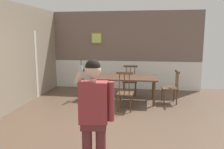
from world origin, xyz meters
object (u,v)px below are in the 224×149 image
Objects in this scene: chair_near_window at (125,92)px; chair_opposite_corner at (171,87)px; person_figure at (94,112)px; dining_table at (128,80)px; chair_at_table_head at (87,85)px; chair_by_doorway at (130,80)px.

chair_opposite_corner is at bearing 39.13° from chair_near_window.
person_figure reaches higher than chair_near_window.
dining_table is at bearing 93.71° from chair_near_window.
person_figure is at bearing 154.28° from chair_opposite_corner.
chair_opposite_corner is (2.49, 0.00, 0.01)m from chair_at_table_head.
chair_near_window is 1.13× the size of chair_at_table_head.
chair_near_window is at bearing -100.10° from person_figure.
chair_near_window is (-0.00, -0.88, -0.17)m from dining_table.
chair_near_window is 0.64× the size of person_figure.
chair_near_window is 1.10× the size of chair_opposite_corner.
chair_opposite_corner is at bearing 144.87° from chair_by_doorway.
chair_by_doorway is at bearing 49.36° from chair_opposite_corner.
chair_at_table_head is at bearing 35.00° from chair_by_doorway.
dining_table is 1.26m from chair_opposite_corner.
chair_near_window is 1.75m from chair_by_doorway.
chair_by_doorway is at bearing -99.02° from person_figure.
person_figure is (-1.40, -3.82, 0.47)m from chair_opposite_corner.
chair_opposite_corner is (1.25, -0.87, 0.00)m from chair_by_doorway.
chair_by_doorway is 0.99× the size of chair_opposite_corner.
chair_near_window is at bearing 61.23° from chair_at_table_head.
chair_by_doorway is at bearing 131.71° from chair_at_table_head.
chair_at_table_head is at bearing 84.40° from chair_opposite_corner.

